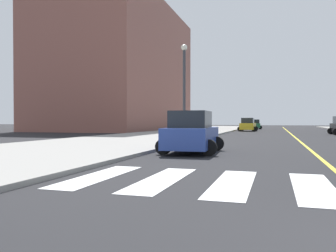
% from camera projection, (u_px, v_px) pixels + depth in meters
% --- Properties ---
extents(sidewalk_kerb_west, '(10.00, 120.00, 0.15)m').
position_uv_depth(sidewalk_kerb_west, '(131.00, 139.00, 26.46)').
color(sidewalk_kerb_west, gray).
rests_on(sidewalk_kerb_west, ground).
extents(lane_divider_paint, '(0.16, 80.00, 0.01)m').
position_uv_depth(lane_divider_paint, '(290.00, 133.00, 42.00)').
color(lane_divider_paint, yellow).
rests_on(lane_divider_paint, ground).
extents(low_rise_brick_west, '(16.00, 32.00, 20.19)m').
position_uv_depth(low_rise_brick_west, '(122.00, 69.00, 58.04)').
color(low_rise_brick_west, '#8B5348').
rests_on(low_rise_brick_west, ground).
extents(car_yellow_nearest, '(2.69, 4.23, 1.87)m').
position_uv_depth(car_yellow_nearest, '(248.00, 125.00, 48.83)').
color(car_yellow_nearest, gold).
rests_on(car_yellow_nearest, ground).
extents(car_blue_second, '(2.82, 4.43, 1.95)m').
position_uv_depth(car_blue_second, '(192.00, 133.00, 16.27)').
color(car_blue_second, '#2D479E').
rests_on(car_blue_second, ground).
extents(car_green_third, '(2.40, 3.78, 1.67)m').
position_uv_depth(car_green_third, '(255.00, 125.00, 60.92)').
color(car_green_third, '#236B42').
rests_on(car_green_third, ground).
extents(street_lamp, '(0.44, 0.44, 6.62)m').
position_uv_depth(street_lamp, '(184.00, 83.00, 24.06)').
color(street_lamp, '#38383D').
rests_on(street_lamp, sidewalk_kerb_west).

